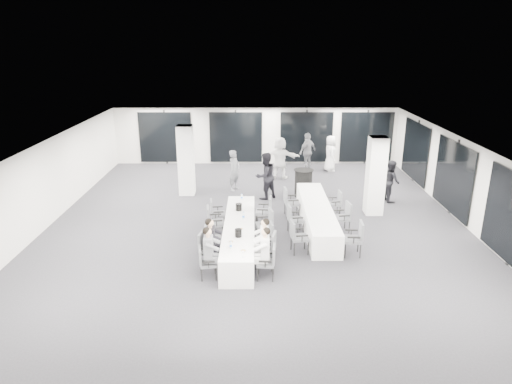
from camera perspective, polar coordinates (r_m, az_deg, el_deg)
room at (r=16.19m, az=3.20°, el=2.08°), size 14.04×16.04×2.84m
column_left at (r=18.38m, az=-8.74°, el=3.93°), size 0.60×0.60×2.80m
column_right at (r=16.61m, az=14.72°, el=1.95°), size 0.60×0.60×2.80m
banquet_table_main at (r=13.79m, az=-2.11°, el=-5.40°), size 0.90×5.00×0.75m
banquet_table_side at (r=15.34m, az=7.60°, el=-3.01°), size 0.90×5.00×0.75m
cocktail_table at (r=18.21m, az=5.94°, el=1.14°), size 0.79×0.79×1.09m
chair_main_left_near at (r=12.06m, az=-6.38°, el=-8.55°), size 0.51×0.54×0.88m
chair_main_left_second at (r=12.58m, az=-6.15°, el=-6.91°), size 0.61×0.64×1.02m
chair_main_left_mid at (r=13.45m, az=-5.71°, el=-5.50°), size 0.45×0.51×0.89m
chair_main_left_fourth at (r=14.38m, az=-5.38°, el=-3.52°), size 0.58×0.63×1.03m
chair_main_left_far at (r=15.20m, az=-5.06°, el=-2.46°), size 0.53×0.58×0.95m
chair_main_right_near at (r=11.97m, az=1.61°, el=-8.49°), size 0.50×0.55×0.93m
chair_main_right_second at (r=12.48m, az=1.56°, el=-7.01°), size 0.60×0.64×1.02m
chair_main_right_mid at (r=13.38m, az=1.40°, el=-5.48°), size 0.51×0.55×0.91m
chair_main_right_fourth at (r=14.21m, az=1.33°, el=-3.81°), size 0.58×0.62×0.99m
chair_main_right_far at (r=15.24m, az=1.24°, el=-2.18°), size 0.55×0.61×1.01m
chair_side_left_near at (r=13.38m, az=5.15°, el=-5.36°), size 0.56×0.61×0.99m
chair_side_left_mid at (r=14.67m, az=4.67°, el=-3.19°), size 0.56×0.60×0.96m
chair_side_left_far at (r=16.09m, az=4.21°, el=-1.03°), size 0.57×0.62×1.04m
chair_side_right_near at (r=13.49m, az=12.35°, el=-5.44°), size 0.55×0.61×1.02m
chair_side_right_mid at (r=15.07m, az=10.96°, el=-2.85°), size 0.57×0.61×0.98m
chair_side_right_far at (r=16.43m, az=9.99°, el=-1.19°), size 0.48×0.53×0.88m
seated_guest_a at (r=11.91m, az=-5.66°, el=-7.19°), size 0.50×0.38×1.44m
seated_guest_b at (r=12.45m, az=-5.41°, el=-5.99°), size 0.50×0.38×1.44m
seated_guest_c at (r=11.84m, az=0.82°, el=-7.25°), size 0.50×0.38×1.44m
seated_guest_d at (r=12.40m, az=0.78°, el=-6.02°), size 0.50×0.38×1.44m
standing_guest_a at (r=18.78m, az=-2.73°, el=3.05°), size 0.82×0.88×1.92m
standing_guest_b at (r=17.71m, az=1.17°, el=2.40°), size 1.17×1.11×2.09m
standing_guest_d at (r=21.84m, az=6.47°, el=5.33°), size 1.35×1.31×2.05m
standing_guest_e at (r=21.86m, az=9.28°, el=5.06°), size 0.66×0.98×1.93m
standing_guest_f at (r=20.42m, az=3.02°, el=4.64°), size 2.07×1.10×2.14m
standing_guest_g at (r=19.92m, az=-8.98°, el=3.55°), size 0.73×0.63×1.79m
standing_guest_h at (r=18.24m, az=16.51°, el=1.68°), size 0.68×0.96×1.83m
ice_bucket_near at (r=12.72m, az=-2.23°, el=-5.13°), size 0.20×0.20×0.22m
ice_bucket_far at (r=14.63m, az=-2.17°, el=-1.89°), size 0.20×0.20×0.23m
water_bottle_a at (r=12.04m, az=-3.17°, el=-6.64°), size 0.06×0.06×0.20m
water_bottle_b at (r=13.92m, az=-1.58°, el=-2.98°), size 0.07×0.07×0.22m
water_bottle_c at (r=15.61m, az=-1.80°, el=-0.61°), size 0.06×0.06×0.20m
plate_a at (r=12.44m, az=-3.14°, el=-6.23°), size 0.20×0.20×0.03m
plate_b at (r=11.93m, az=-1.59°, el=-7.34°), size 0.21×0.21×0.03m
plate_c at (r=13.23m, az=-1.92°, el=-4.63°), size 0.19×0.19×0.03m
wine_glass at (r=11.56m, az=-1.64°, el=-7.56°), size 0.07×0.07×0.18m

